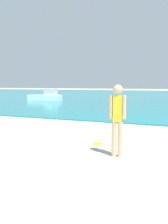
% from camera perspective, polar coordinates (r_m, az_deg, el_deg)
% --- Properties ---
extents(water, '(160.00, 60.00, 0.06)m').
position_cam_1_polar(water, '(40.30, 18.22, 3.87)').
color(water, teal).
rests_on(water, ground).
extents(person_standing, '(0.39, 0.23, 1.72)m').
position_cam_1_polar(person_standing, '(5.62, 8.03, -1.01)').
color(person_standing, '#DDAD84').
rests_on(person_standing, ground).
extents(frisbee, '(0.28, 0.28, 0.03)m').
position_cam_1_polar(frisbee, '(6.95, 3.31, -7.58)').
color(frisbee, yellow).
rests_on(frisbee, ground).
extents(boat_near, '(3.73, 1.94, 1.21)m').
position_cam_1_polar(boat_near, '(25.63, -9.07, 3.75)').
color(boat_near, white).
rests_on(boat_near, water).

